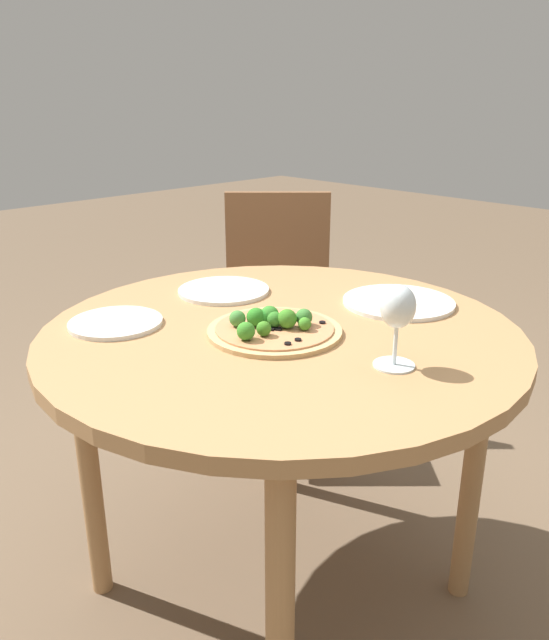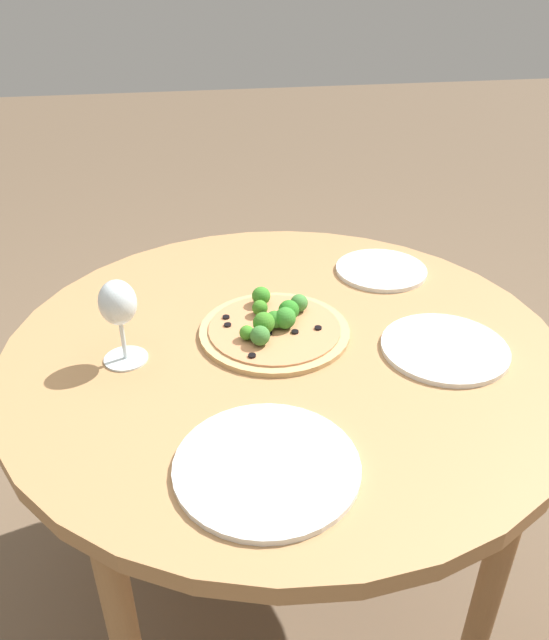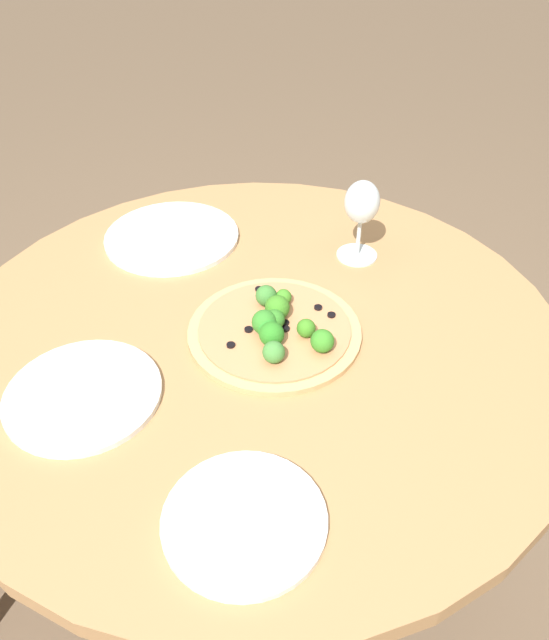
{
  "view_description": "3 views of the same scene",
  "coord_description": "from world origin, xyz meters",
  "px_view_note": "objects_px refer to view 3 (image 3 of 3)",
  "views": [
    {
      "loc": [
        0.9,
        0.9,
        1.21
      ],
      "look_at": [
        0.03,
        0.01,
        0.75
      ],
      "focal_mm": 35.0,
      "sensor_mm": 36.0,
      "label": 1
    },
    {
      "loc": [
        -0.96,
        0.18,
        1.37
      ],
      "look_at": [
        0.03,
        0.01,
        0.75
      ],
      "focal_mm": 35.0,
      "sensor_mm": 36.0,
      "label": 2
    },
    {
      "loc": [
        0.57,
        -0.56,
        1.41
      ],
      "look_at": [
        0.03,
        0.01,
        0.75
      ],
      "focal_mm": 35.0,
      "sensor_mm": 36.0,
      "label": 3
    }
  ],
  "objects_px": {
    "plate_far": "(172,237)",
    "wine_glass": "(362,206)",
    "pizza": "(276,328)",
    "plate_side": "(83,394)",
    "plate_near": "(244,520)"
  },
  "relations": [
    {
      "from": "pizza",
      "to": "plate_far",
      "type": "distance_m",
      "value": 0.36
    },
    {
      "from": "pizza",
      "to": "plate_far",
      "type": "relative_size",
      "value": 1.07
    },
    {
      "from": "plate_near",
      "to": "plate_side",
      "type": "bearing_deg",
      "value": -177.13
    },
    {
      "from": "plate_near",
      "to": "plate_side",
      "type": "distance_m",
      "value": 0.33
    },
    {
      "from": "wine_glass",
      "to": "plate_far",
      "type": "distance_m",
      "value": 0.39
    },
    {
      "from": "pizza",
      "to": "plate_near",
      "type": "relative_size",
      "value": 1.41
    },
    {
      "from": "plate_near",
      "to": "plate_far",
      "type": "height_order",
      "value": "same"
    },
    {
      "from": "plate_far",
      "to": "wine_glass",
      "type": "bearing_deg",
      "value": 33.75
    },
    {
      "from": "pizza",
      "to": "plate_side",
      "type": "relative_size",
      "value": 1.24
    },
    {
      "from": "plate_near",
      "to": "wine_glass",
      "type": "bearing_deg",
      "value": 114.61
    },
    {
      "from": "pizza",
      "to": "plate_far",
      "type": "height_order",
      "value": "pizza"
    },
    {
      "from": "pizza",
      "to": "plate_side",
      "type": "xyz_separation_m",
      "value": [
        -0.11,
        -0.3,
        -0.01
      ]
    },
    {
      "from": "pizza",
      "to": "wine_glass",
      "type": "height_order",
      "value": "wine_glass"
    },
    {
      "from": "wine_glass",
      "to": "plate_near",
      "type": "height_order",
      "value": "wine_glass"
    },
    {
      "from": "wine_glass",
      "to": "plate_side",
      "type": "bearing_deg",
      "value": -96.71
    }
  ]
}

